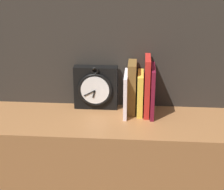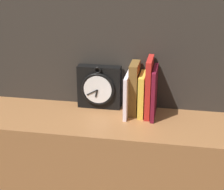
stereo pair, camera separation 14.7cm
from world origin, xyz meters
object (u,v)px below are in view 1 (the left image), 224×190
Objects in this scene: book_slot3_red at (147,86)px; book_slot4_maroon at (152,91)px; book_slot0_white at (126,94)px; book_slot1_brown at (132,88)px; book_slot2_yellow at (140,93)px; clock at (96,88)px.

book_slot4_maroon is at bearing -20.20° from book_slot3_red.
book_slot1_brown reaches higher than book_slot0_white.
book_slot1_brown is at bearing 166.65° from book_slot4_maroon.
book_slot2_yellow is at bearing 170.94° from book_slot3_red.
book_slot3_red is (0.03, -0.00, 0.03)m from book_slot2_yellow.
book_slot2_yellow is (0.03, -0.01, -0.02)m from book_slot1_brown.
book_slot1_brown is 0.06m from book_slot3_red.
book_slot3_red is at bearing -9.06° from book_slot2_yellow.
book_slot4_maroon is (0.11, 0.00, 0.01)m from book_slot0_white.
book_slot3_red is at bearing 6.41° from book_slot0_white.
clock is 0.19m from book_slot2_yellow.
book_slot4_maroon is at bearing 0.84° from book_slot0_white.
book_slot0_white is at bearing -179.16° from book_slot4_maroon.
clock is 0.89× the size of book_slot1_brown.
book_slot1_brown is at bearing 169.18° from book_slot3_red.
book_slot0_white is 0.04m from book_slot1_brown.
book_slot0_white is 0.73× the size of book_slot3_red.
book_slot3_red is (0.09, 0.01, 0.03)m from book_slot0_white.
book_slot0_white is 0.11m from book_slot4_maroon.
book_slot1_brown is 1.05× the size of book_slot4_maroon.
clock is 0.14m from book_slot0_white.
book_slot3_red reaches higher than book_slot4_maroon.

